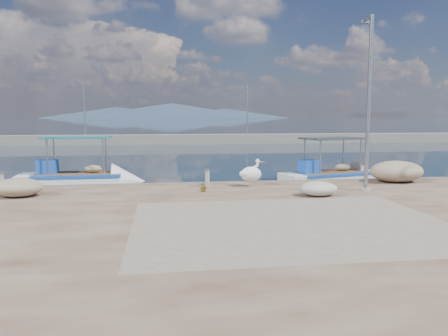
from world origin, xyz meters
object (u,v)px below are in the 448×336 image
Objects in this scene: boat_left at (78,180)px; pelican at (251,174)px; lamp_post at (368,110)px; boat_right at (331,178)px; bollard_near at (207,177)px.

pelican is at bearing -32.38° from boat_left.
pelican is 0.18× the size of lamp_post.
boat_left is 4.87× the size of pelican.
boat_right reaches higher than pelican.
boat_left is at bearing 152.77° from lamp_post.
boat_left is 13.39m from boat_right.
bollard_near is at bearing 156.82° from pelican.
pelican is (8.21, -4.88, 0.83)m from boat_left.
lamp_post is at bearing -37.24° from pelican.
pelican is 5.47m from lamp_post.
bollard_near is (-1.90, 0.20, -0.14)m from pelican.
boat_right is at bearing -6.08° from boat_left.
lamp_post reaches higher than pelican.
lamp_post reaches higher than bollard_near.
bollard_near is at bearing 163.89° from lamp_post.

